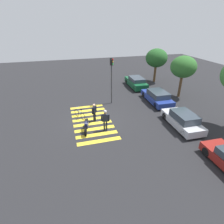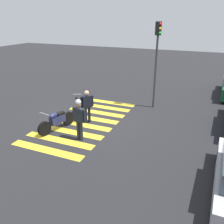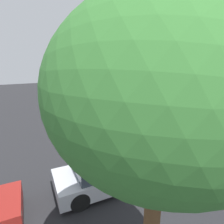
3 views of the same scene
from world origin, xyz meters
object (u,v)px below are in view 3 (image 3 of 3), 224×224
at_px(police_motorcycle, 84,117).
at_px(officer_on_foot, 104,111).
at_px(officer_by_motorcycle, 84,115).
at_px(car_blue_hatchback, 209,148).
at_px(car_silver_sedan, 108,171).
at_px(traffic_light_pole, 163,84).
at_px(leaning_bicycle, 108,113).

distance_m(police_motorcycle, officer_on_foot, 1.69).
height_order(officer_by_motorcycle, car_blue_hatchback, officer_by_motorcycle).
height_order(police_motorcycle, car_silver_sedan, car_silver_sedan).
height_order(car_silver_sedan, traffic_light_pole, traffic_light_pole).
bearing_deg(officer_on_foot, officer_by_motorcycle, 17.92).
bearing_deg(car_silver_sedan, officer_on_foot, -113.03).
relative_size(leaning_bicycle, traffic_light_pole, 0.32).
bearing_deg(car_blue_hatchback, car_silver_sedan, -5.11).
height_order(officer_by_motorcycle, traffic_light_pole, traffic_light_pole).
bearing_deg(car_blue_hatchback, leaning_bicycle, -81.17).
distance_m(car_silver_sedan, traffic_light_pole, 8.18).
xyz_separation_m(police_motorcycle, car_blue_hatchback, (-3.64, 8.33, 0.17)).
xyz_separation_m(police_motorcycle, car_silver_sedan, (1.62, 7.86, 0.18)).
xyz_separation_m(car_blue_hatchback, car_silver_sedan, (5.26, -0.47, 0.01)).
bearing_deg(officer_by_motorcycle, traffic_light_pole, 159.18).
xyz_separation_m(police_motorcycle, officer_by_motorcycle, (0.42, 1.49, 0.62)).
relative_size(police_motorcycle, car_silver_sedan, 0.50).
relative_size(car_silver_sedan, traffic_light_pole, 0.88).
bearing_deg(leaning_bicycle, car_blue_hatchback, 98.83).
distance_m(car_blue_hatchback, traffic_light_pole, 5.60).
bearing_deg(car_silver_sedan, police_motorcycle, -101.64).
relative_size(police_motorcycle, leaning_bicycle, 1.38).
height_order(leaning_bicycle, officer_on_foot, officer_on_foot).
height_order(leaning_bicycle, officer_by_motorcycle, officer_by_motorcycle).
bearing_deg(officer_on_foot, car_silver_sedan, 66.97).
bearing_deg(officer_on_foot, police_motorcycle, -34.89).
bearing_deg(officer_by_motorcycle, police_motorcycle, -105.77).
bearing_deg(officer_by_motorcycle, car_silver_sedan, 79.35).
xyz_separation_m(officer_on_foot, car_blue_hatchback, (-2.31, 7.40, -0.32)).
xyz_separation_m(police_motorcycle, officer_on_foot, (-1.33, 0.93, 0.50)).
xyz_separation_m(police_motorcycle, traffic_light_pole, (-4.80, 3.48, 2.72)).
distance_m(police_motorcycle, car_silver_sedan, 8.02).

